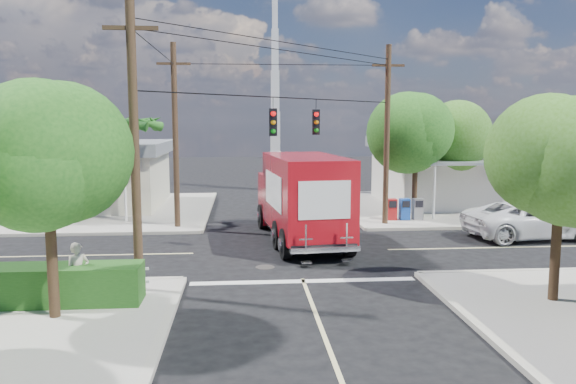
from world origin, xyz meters
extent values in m
plane|color=black|center=(0.00, 0.00, 0.00)|extent=(120.00, 120.00, 0.00)
cube|color=#9F9A90|center=(11.00, 11.00, 0.07)|extent=(14.00, 14.00, 0.14)
cube|color=#A7A293|center=(4.00, 11.00, 0.07)|extent=(0.25, 14.00, 0.14)
cube|color=#A7A293|center=(11.00, 4.00, 0.07)|extent=(14.00, 0.25, 0.14)
cube|color=#9F9A90|center=(-11.00, 11.00, 0.07)|extent=(14.00, 14.00, 0.14)
cube|color=#A7A293|center=(-4.00, 11.00, 0.07)|extent=(0.25, 14.00, 0.14)
cube|color=#A7A293|center=(-11.00, 4.00, 0.07)|extent=(14.00, 0.25, 0.14)
cube|color=#A7A293|center=(4.00, -11.00, 0.07)|extent=(0.25, 14.00, 0.14)
cube|color=#A7A293|center=(-4.00, -11.00, 0.07)|extent=(0.25, 14.00, 0.14)
cube|color=beige|center=(0.00, 10.00, 0.01)|extent=(0.12, 12.00, 0.01)
cube|color=beige|center=(0.00, -10.00, 0.01)|extent=(0.12, 12.00, 0.01)
cube|color=beige|center=(10.00, 0.00, 0.01)|extent=(12.00, 0.12, 0.01)
cube|color=beige|center=(-10.00, 0.00, 0.01)|extent=(12.00, 0.12, 0.01)
cube|color=silver|center=(0.00, -4.30, 0.01)|extent=(7.50, 0.40, 0.01)
cube|color=silver|center=(12.50, 12.00, 1.84)|extent=(11.00, 8.00, 3.40)
cube|color=gray|center=(12.50, 12.00, 3.89)|extent=(11.80, 8.80, 0.70)
cube|color=gray|center=(12.50, 12.00, 4.39)|extent=(6.05, 4.40, 0.50)
cube|color=gray|center=(12.50, 7.10, 3.04)|extent=(9.90, 1.80, 0.15)
cylinder|color=silver|center=(8.10, 6.30, 1.59)|extent=(0.12, 0.12, 2.90)
cube|color=beige|center=(-12.00, 12.50, 1.74)|extent=(10.00, 8.00, 3.20)
cube|color=gray|center=(-12.00, 12.50, 3.69)|extent=(10.80, 8.80, 0.70)
cube|color=gray|center=(-12.00, 12.50, 4.19)|extent=(5.50, 4.40, 0.50)
cube|color=gray|center=(-12.00, 7.60, 2.84)|extent=(9.00, 1.80, 0.15)
cylinder|color=silver|center=(-8.00, 6.80, 1.49)|extent=(0.12, 0.12, 2.70)
cube|color=silver|center=(0.50, 20.00, 1.50)|extent=(0.80, 0.80, 3.00)
cube|color=silver|center=(0.50, 20.00, 4.50)|extent=(0.70, 0.70, 3.00)
cube|color=silver|center=(0.50, 20.00, 7.50)|extent=(0.60, 0.60, 3.00)
cube|color=silver|center=(0.50, 20.00, 10.50)|extent=(0.50, 0.50, 3.00)
cube|color=silver|center=(0.50, 20.00, 13.50)|extent=(0.40, 0.40, 3.00)
cylinder|color=#422D1C|center=(-7.00, -7.50, 2.00)|extent=(0.28, 0.28, 3.71)
sphere|color=#1C5217|center=(-7.00, -7.50, 4.32)|extent=(3.71, 3.71, 3.71)
sphere|color=#1C5217|center=(-7.40, -7.30, 4.55)|extent=(3.02, 3.02, 3.02)
sphere|color=#1C5217|center=(-6.65, -7.80, 4.20)|extent=(3.25, 3.25, 3.25)
cylinder|color=#422D1C|center=(7.20, 6.80, 2.19)|extent=(0.28, 0.28, 4.10)
sphere|color=#1C5217|center=(7.20, 6.80, 4.75)|extent=(4.10, 4.10, 4.10)
sphere|color=#1C5217|center=(6.80, 7.00, 5.00)|extent=(3.33, 3.33, 3.33)
sphere|color=#1C5217|center=(7.55, 6.50, 4.62)|extent=(3.58, 3.58, 3.58)
cylinder|color=#422D1C|center=(9.80, 9.00, 1.93)|extent=(0.28, 0.28, 3.58)
sphere|color=#326314|center=(9.80, 9.00, 4.17)|extent=(3.58, 3.58, 3.58)
sphere|color=#326314|center=(9.40, 9.20, 4.40)|extent=(2.91, 2.91, 2.91)
sphere|color=#326314|center=(10.15, 8.70, 4.06)|extent=(3.14, 3.14, 3.14)
cylinder|color=#422D1C|center=(7.00, -7.20, 1.87)|extent=(0.28, 0.28, 3.46)
sphere|color=#326314|center=(7.00, -7.20, 4.03)|extent=(3.46, 3.46, 3.46)
sphere|color=#326314|center=(6.60, -7.00, 4.24)|extent=(2.81, 2.81, 2.81)
cylinder|color=#422D1C|center=(-7.50, 7.50, 2.64)|extent=(0.24, 0.24, 5.00)
cone|color=#23651D|center=(-6.60, 7.50, 5.24)|extent=(0.50, 2.06, 0.98)
cone|color=#23651D|center=(-6.94, 8.20, 5.24)|extent=(1.92, 1.68, 0.98)
cone|color=#23651D|center=(-7.70, 8.38, 5.24)|extent=(2.12, 0.95, 0.98)
cone|color=#23651D|center=(-8.31, 7.89, 5.24)|extent=(1.34, 2.07, 0.98)
cone|color=#23651D|center=(-8.31, 7.11, 5.24)|extent=(1.34, 2.07, 0.98)
cone|color=#23651D|center=(-7.70, 6.62, 5.24)|extent=(2.12, 0.95, 0.98)
cone|color=#23651D|center=(-6.94, 6.80, 5.24)|extent=(1.92, 1.68, 0.98)
cylinder|color=#422D1C|center=(-9.50, 9.00, 2.44)|extent=(0.24, 0.24, 4.60)
cone|color=#23651D|center=(-8.60, 9.00, 4.84)|extent=(0.50, 2.06, 0.98)
cone|color=#23651D|center=(-8.94, 9.70, 4.84)|extent=(1.92, 1.68, 0.98)
cone|color=#23651D|center=(-9.70, 9.88, 4.84)|extent=(2.12, 0.95, 0.98)
cone|color=#23651D|center=(-10.31, 9.39, 4.84)|extent=(1.34, 2.07, 0.98)
cone|color=#23651D|center=(-10.31, 8.61, 4.84)|extent=(1.34, 2.07, 0.98)
cone|color=#23651D|center=(-9.70, 8.12, 4.84)|extent=(2.12, 0.95, 0.98)
cone|color=#23651D|center=(-8.94, 8.30, 4.84)|extent=(1.92, 1.68, 0.98)
cylinder|color=#473321|center=(-5.20, -5.20, 4.50)|extent=(0.28, 0.28, 9.00)
cube|color=#473321|center=(-5.20, -5.20, 8.00)|extent=(1.60, 0.12, 0.12)
cylinder|color=#473321|center=(5.20, 5.20, 4.50)|extent=(0.28, 0.28, 9.00)
cube|color=#473321|center=(5.20, 5.20, 8.00)|extent=(1.60, 0.12, 0.12)
cylinder|color=#473321|center=(-5.20, 5.20, 4.50)|extent=(0.28, 0.28, 9.00)
cube|color=#473321|center=(-5.20, 5.20, 8.00)|extent=(1.60, 0.12, 0.12)
cylinder|color=black|center=(0.00, 0.00, 6.20)|extent=(10.43, 10.43, 0.04)
cube|color=black|center=(-0.80, -0.80, 5.25)|extent=(0.30, 0.24, 1.05)
sphere|color=red|center=(-0.80, -0.94, 5.58)|extent=(0.20, 0.20, 0.20)
cube|color=black|center=(1.10, 1.10, 5.25)|extent=(0.30, 0.24, 1.05)
sphere|color=red|center=(1.10, 0.96, 5.58)|extent=(0.20, 0.20, 0.20)
cube|color=silver|center=(-7.80, -5.60, 0.49)|extent=(5.94, 0.05, 0.08)
cube|color=silver|center=(-7.80, -5.60, 0.89)|extent=(5.94, 0.05, 0.08)
cube|color=silver|center=(-5.00, -5.60, 0.64)|extent=(0.09, 0.06, 1.00)
cube|color=#1A4514|center=(-8.00, -6.40, 0.69)|extent=(6.20, 1.20, 1.10)
cube|color=maroon|center=(5.80, 6.20, 0.69)|extent=(0.50, 0.50, 1.10)
cube|color=#1643A4|center=(6.50, 6.20, 0.69)|extent=(0.50, 0.50, 1.10)
cube|color=slate|center=(7.20, 6.20, 0.69)|extent=(0.50, 0.50, 1.10)
cube|color=black|center=(0.57, 2.03, 0.60)|extent=(3.42, 8.78, 0.27)
cube|color=#A50D16|center=(0.21, 5.36, 1.48)|extent=(2.82, 2.14, 2.42)
cube|color=black|center=(0.13, 6.12, 1.92)|extent=(2.32, 0.52, 1.04)
cube|color=silver|center=(0.11, 6.34, 0.71)|extent=(2.52, 0.40, 0.38)
cube|color=#A50D16|center=(0.67, 1.05, 2.25)|extent=(3.40, 6.62, 3.18)
cube|color=white|center=(2.06, 1.19, 2.42)|extent=(0.44, 3.93, 1.43)
cube|color=white|center=(-0.71, 0.90, 2.42)|extent=(0.44, 3.93, 1.43)
cube|color=white|center=(1.01, -2.14, 2.42)|extent=(1.97, 0.23, 1.43)
cube|color=silver|center=(1.03, -2.28, 0.60)|extent=(2.65, 0.55, 0.20)
cube|color=silver|center=(0.28, -2.51, 1.04)|extent=(0.50, 0.12, 1.10)
cube|color=silver|center=(1.81, -2.34, 1.04)|extent=(0.50, 0.12, 1.10)
cylinder|color=black|center=(-1.02, 5.06, 0.60)|extent=(0.48, 1.24, 1.21)
cylinder|color=black|center=(1.49, 5.33, 0.60)|extent=(0.48, 1.24, 1.21)
cylinder|color=black|center=(-0.35, -1.27, 0.60)|extent=(0.48, 1.24, 1.21)
cylinder|color=black|center=(2.16, -1.00, 0.60)|extent=(0.48, 1.24, 1.21)
imported|color=silver|center=(11.10, 1.74, 0.85)|extent=(6.35, 3.41, 1.69)
imported|color=#BBAD9C|center=(-6.70, -6.31, 1.01)|extent=(0.76, 0.68, 1.73)
camera|label=1|loc=(-1.98, -22.34, 5.32)|focal=35.00mm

